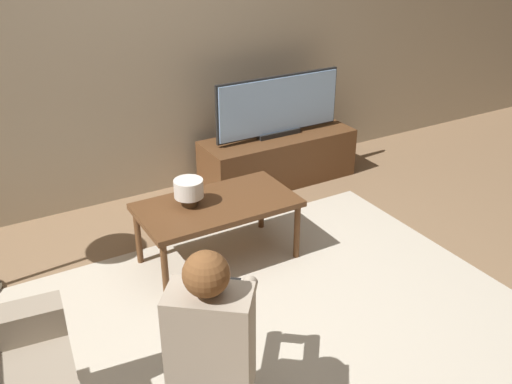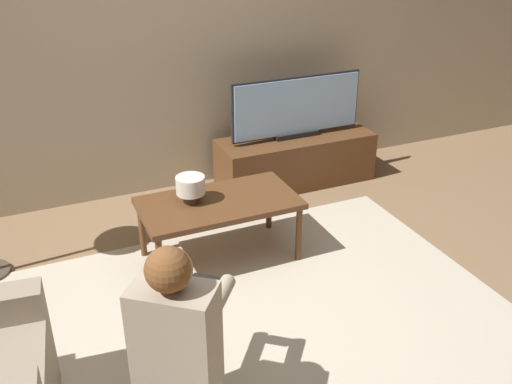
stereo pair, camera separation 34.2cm
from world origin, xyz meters
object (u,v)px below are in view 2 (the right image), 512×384
tv (297,107)px  person_kneeling (174,352)px  table_lamp (191,187)px  coffee_table (219,207)px

tv → person_kneeling: 2.65m
tv → person_kneeling: person_kneeling is taller
person_kneeling → table_lamp: bearing=-72.6°
person_kneeling → table_lamp: 1.37m
coffee_table → table_lamp: bearing=161.6°
coffee_table → person_kneeling: person_kneeling is taller
coffee_table → person_kneeling: size_ratio=1.06×
person_kneeling → tv: bearing=-90.0°
person_kneeling → table_lamp: person_kneeling is taller
tv → table_lamp: (-1.14, -0.80, -0.12)m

